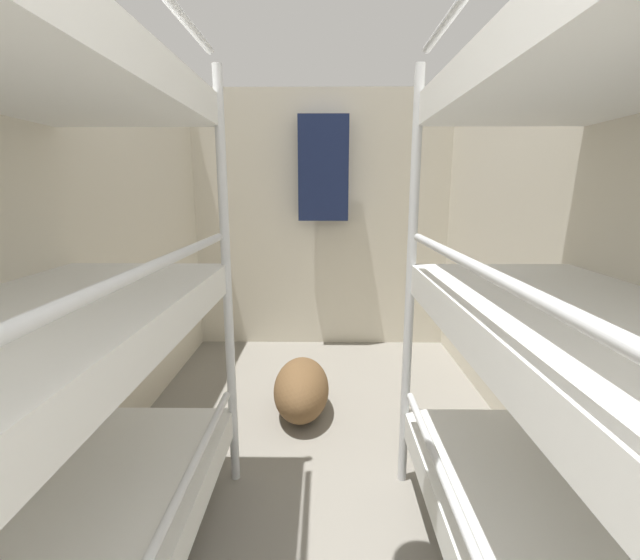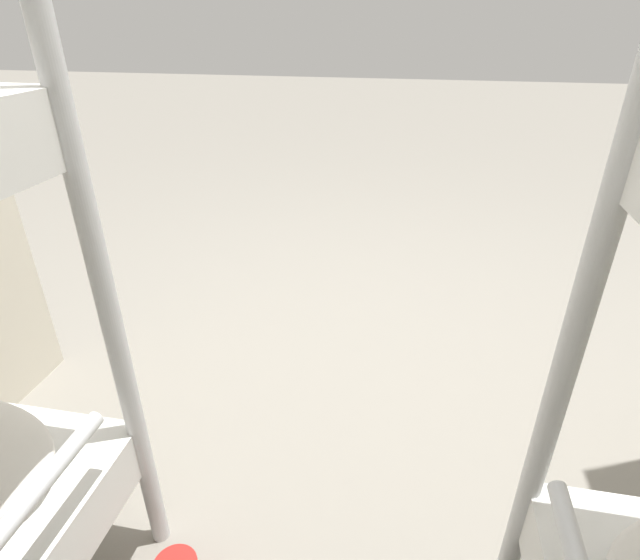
% 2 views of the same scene
% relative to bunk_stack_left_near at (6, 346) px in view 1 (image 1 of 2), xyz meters
% --- Properties ---
extents(wall_left, '(0.06, 4.44, 2.35)m').
position_rel_bunk_stack_left_near_xyz_m(wall_left, '(-0.41, 0.80, 0.10)').
color(wall_left, beige).
rests_on(wall_left, ground_plane).
extents(wall_right, '(0.06, 4.44, 2.35)m').
position_rel_bunk_stack_left_near_xyz_m(wall_right, '(2.00, 0.80, 0.10)').
color(wall_right, beige).
rests_on(wall_right, ground_plane).
extents(wall_back, '(2.47, 0.06, 2.35)m').
position_rel_bunk_stack_left_near_xyz_m(wall_back, '(0.79, 2.99, 0.10)').
color(wall_back, beige).
rests_on(wall_back, ground_plane).
extents(bunk_stack_left_near, '(0.76, 1.77, 2.03)m').
position_rel_bunk_stack_left_near_xyz_m(bunk_stack_left_near, '(0.00, 0.00, 0.00)').
color(bunk_stack_left_near, silver).
rests_on(bunk_stack_left_near, ground_plane).
extents(bunk_stack_right_near, '(0.76, 1.77, 2.03)m').
position_rel_bunk_stack_left_near_xyz_m(bunk_stack_right_near, '(1.59, 0.00, 0.00)').
color(bunk_stack_right_near, silver).
rests_on(bunk_stack_right_near, ground_plane).
extents(duffel_bag, '(0.36, 0.64, 0.36)m').
position_rel_bunk_stack_left_near_xyz_m(duffel_bag, '(0.67, 1.58, -0.89)').
color(duffel_bag, brown).
rests_on(duffel_bag, ground_plane).
extents(hanging_coat, '(0.44, 0.12, 0.90)m').
position_rel_bunk_stack_left_near_xyz_m(hanging_coat, '(0.81, 2.84, 0.58)').
color(hanging_coat, '#192347').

